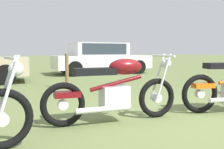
{
  "coord_description": "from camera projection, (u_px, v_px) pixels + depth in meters",
  "views": [
    {
      "loc": [
        -3.08,
        -2.8,
        1.05
      ],
      "look_at": [
        -0.39,
        1.55,
        0.59
      ],
      "focal_mm": 41.14,
      "sensor_mm": 36.0,
      "label": 1
    }
  ],
  "objects": [
    {
      "name": "ground_plane",
      "position": [
        184.0,
        117.0,
        4.08
      ],
      "size": [
        120.0,
        120.0,
        0.0
      ],
      "primitive_type": "plane",
      "color": "olive"
    },
    {
      "name": "motorcycle_maroon",
      "position": [
        115.0,
        90.0,
        3.8
      ],
      "size": [
        2.09,
        0.73,
        1.02
      ],
      "rotation": [
        0.0,
        0.0,
        -0.19
      ],
      "color": "black",
      "rests_on": "ground"
    },
    {
      "name": "car_white",
      "position": [
        100.0,
        57.0,
        11.99
      ],
      "size": [
        4.65,
        2.41,
        1.43
      ],
      "rotation": [
        0.0,
        0.0,
        -0.14
      ],
      "color": "silver",
      "rests_on": "ground"
    },
    {
      "name": "fence_post_wooden",
      "position": [
        67.0,
        71.0,
        7.17
      ],
      "size": [
        0.1,
        0.1,
        0.98
      ],
      "primitive_type": "cylinder",
      "color": "brown",
      "rests_on": "ground"
    }
  ]
}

